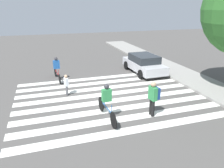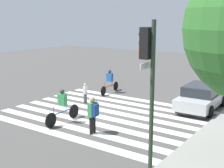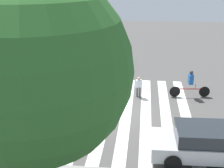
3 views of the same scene
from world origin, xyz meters
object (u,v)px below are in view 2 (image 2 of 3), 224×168
Objects in this scene: car_parked_far_curb at (202,97)px; cyclist_far_lane at (63,105)px; pedestrian_adult_tall_backpack at (93,112)px; pedestrian_child_with_backpack at (85,92)px; cyclist_mid_street at (110,80)px; traffic_light at (148,75)px.

cyclist_far_lane is at bearing -39.35° from car_parked_far_curb.
pedestrian_adult_tall_backpack is at bearing -23.64° from car_parked_far_curb.
car_parked_far_curb is (-6.33, 2.57, -0.26)m from pedestrian_adult_tall_backpack.
pedestrian_child_with_backpack is at bearing 37.24° from pedestrian_adult_tall_backpack.
cyclist_far_lane reaches higher than cyclist_mid_street.
car_parked_far_curb is at bearing 139.46° from cyclist_far_lane.
cyclist_far_lane is at bearing -174.86° from pedestrian_child_with_backpack.
traffic_light is at bearing 34.51° from cyclist_mid_street.
traffic_light is 5.46m from pedestrian_adult_tall_backpack.
traffic_light is 9.55m from car_parked_far_curb.
cyclist_mid_street is (-6.57, -3.75, -0.11)m from pedestrian_adult_tall_backpack.
pedestrian_adult_tall_backpack is 0.40× the size of car_parked_far_curb.
pedestrian_adult_tall_backpack is (-2.70, -4.06, -2.45)m from traffic_light.
pedestrian_adult_tall_backpack reaches higher than cyclist_mid_street.
pedestrian_adult_tall_backpack is 0.70× the size of cyclist_far_lane.
pedestrian_child_with_backpack is (-3.65, -3.46, -0.29)m from pedestrian_adult_tall_backpack.
car_parked_far_curb is (-2.68, 6.03, 0.02)m from pedestrian_child_with_backpack.
traffic_light is 1.17× the size of car_parked_far_curb.
pedestrian_child_with_backpack is (-6.35, -7.51, -2.74)m from traffic_light.
cyclist_mid_street is (-9.27, -7.81, -2.56)m from traffic_light.
pedestrian_adult_tall_backpack is at bearing 78.52° from cyclist_far_lane.
traffic_light is at bearing -129.89° from pedestrian_adult_tall_backpack.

